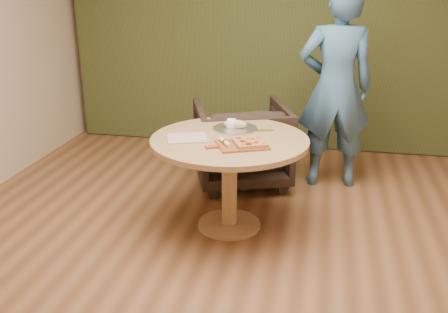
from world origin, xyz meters
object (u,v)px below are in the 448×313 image
Objects in this scene: serving_tray at (235,129)px; person_standing at (335,88)px; pizza_paddle at (241,145)px; armchair at (241,140)px; bread_roll at (234,124)px; pedestal_table at (230,155)px; cutlery_roll at (225,142)px; flatbread_pizza at (250,142)px.

serving_tray is 1.16m from person_standing.
pizza_paddle is 0.55× the size of armchair.
armchair is at bearing 94.43° from bread_roll.
serving_tray is at bearing 82.01° from pizza_paddle.
person_standing is at bearing 53.89° from pedestal_table.
bread_roll reaches higher than pizza_paddle.
bread_roll is (-0.12, 0.39, 0.04)m from pizza_paddle.
cutlery_roll is 0.42m from serving_tray.
serving_tray is at bearing 114.84° from flatbread_pizza.
flatbread_pizza reaches higher than pizza_paddle.
serving_tray is at bearing 75.43° from armchair.
cutlery_roll is 0.50× the size of serving_tray.
bread_roll is (-0.01, 0.42, 0.01)m from cutlery_roll.
pedestal_table is 6.73× the size of cutlery_roll.
bread_roll is (-0.01, 0.23, 0.18)m from pedestal_table.
cutlery_roll is at bearing -88.77° from bread_roll.
flatbread_pizza is 1.62× the size of cutlery_roll.
pizza_paddle is at bearing 79.41° from armchair.
pedestal_table is 3.39× the size of serving_tray.
armchair reaches higher than pizza_paddle.
cutlery_roll is (0.00, -0.19, 0.17)m from pedestal_table.
serving_tray is (-0.18, 0.38, -0.02)m from flatbread_pizza.
bread_roll is 0.10× the size of person_standing.
person_standing is (0.78, 1.07, 0.33)m from pedestal_table.
armchair reaches higher than bread_roll.
cutlery_roll is at bearing 49.36° from person_standing.
pizza_paddle is at bearing -21.23° from cutlery_roll.
bread_roll is at bearing 74.71° from armchair.
bread_roll is 1.17m from person_standing.
serving_tray is 0.04m from bread_roll.
bread_roll is at bearing 58.70° from cutlery_roll.
pizza_paddle is at bearing -55.78° from pedestal_table.
person_standing is at bearing 170.18° from armchair.
armchair is 0.46× the size of person_standing.
flatbread_pizza is 1.15m from armchair.
bread_roll is 0.22× the size of armchair.
serving_tray is at bearing 57.48° from cutlery_roll.
pizza_paddle is 1.33× the size of serving_tray.
pizza_paddle is 2.45× the size of bread_roll.
pedestal_table is at bearing -88.15° from bread_roll.
pizza_paddle is 0.41m from bread_roll.
pedestal_table is 4.16× the size of flatbread_pizza.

